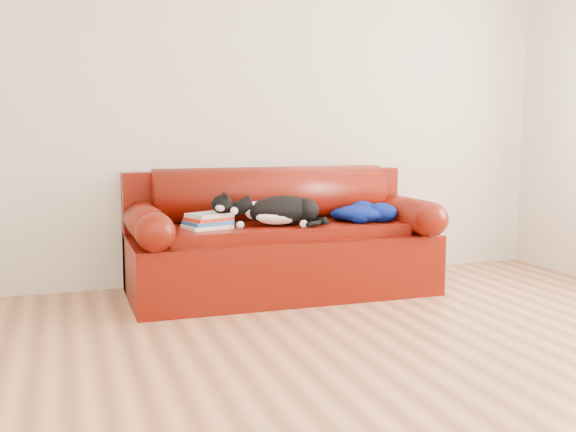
{
  "coord_description": "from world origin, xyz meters",
  "views": [
    {
      "loc": [
        -1.57,
        -2.93,
        1.14
      ],
      "look_at": [
        -0.12,
        1.35,
        0.57
      ],
      "focal_mm": 42.0,
      "sensor_mm": 36.0,
      "label": 1
    }
  ],
  "objects_px": {
    "sofa_base": "(281,260)",
    "cat": "(282,211)",
    "book_stack": "(208,221)",
    "blanket": "(363,213)"
  },
  "relations": [
    {
      "from": "sofa_base",
      "to": "cat",
      "type": "distance_m",
      "value": 0.38
    },
    {
      "from": "sofa_base",
      "to": "book_stack",
      "type": "height_order",
      "value": "book_stack"
    },
    {
      "from": "sofa_base",
      "to": "blanket",
      "type": "relative_size",
      "value": 4.52
    },
    {
      "from": "book_stack",
      "to": "cat",
      "type": "distance_m",
      "value": 0.5
    },
    {
      "from": "book_stack",
      "to": "sofa_base",
      "type": "bearing_deg",
      "value": 8.92
    },
    {
      "from": "book_stack",
      "to": "cat",
      "type": "height_order",
      "value": "cat"
    },
    {
      "from": "cat",
      "to": "blanket",
      "type": "bearing_deg",
      "value": 19.34
    },
    {
      "from": "book_stack",
      "to": "cat",
      "type": "relative_size",
      "value": 0.5
    },
    {
      "from": "book_stack",
      "to": "blanket",
      "type": "height_order",
      "value": "blanket"
    },
    {
      "from": "cat",
      "to": "blanket",
      "type": "xyz_separation_m",
      "value": [
        0.62,
        0.02,
        -0.04
      ]
    }
  ]
}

